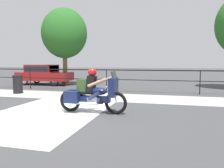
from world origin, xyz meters
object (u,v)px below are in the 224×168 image
at_px(trash_bin, 18,84).
at_px(motorcycle, 92,93).
at_px(tree_behind_car, 64,34).
at_px(parked_car, 44,73).

bearing_deg(trash_bin, motorcycle, -31.36).
relative_size(trash_bin, tree_behind_car, 0.18).
height_order(parked_car, tree_behind_car, tree_behind_car).
xyz_separation_m(parked_car, trash_bin, (1.22, -4.55, -0.37)).
xyz_separation_m(parked_car, tree_behind_car, (1.80, -0.00, 2.90)).
bearing_deg(motorcycle, tree_behind_car, 117.72).
height_order(motorcycle, trash_bin, motorcycle).
bearing_deg(parked_car, tree_behind_car, -0.92).
bearing_deg(tree_behind_car, trash_bin, -97.18).
bearing_deg(parked_car, motorcycle, -50.50).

